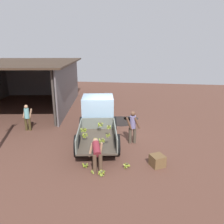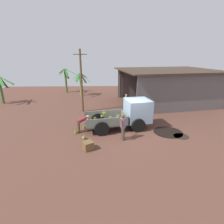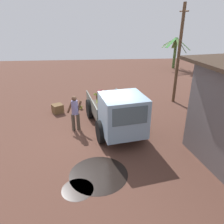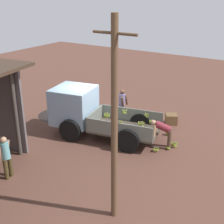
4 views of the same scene
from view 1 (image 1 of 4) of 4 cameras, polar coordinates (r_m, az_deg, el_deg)
name	(u,v)px [view 1 (image 1 of 4)]	position (r m, az deg, el deg)	size (l,w,h in m)	color
ground	(109,137)	(11.93, -0.74, -6.46)	(36.00, 36.00, 0.00)	brown
mud_patch_0	(131,118)	(14.88, 5.00, -1.66)	(1.00, 1.00, 0.01)	#2B221E
mud_patch_1	(120,121)	(14.32, 2.17, -2.37)	(1.99, 1.99, 0.01)	black
cargo_truck	(98,116)	(11.83, -3.71, -0.99)	(4.86, 2.63, 2.07)	#453B30
warehouse_shed	(26,73)	(18.78, -21.46, 9.40)	(11.00, 9.26, 3.58)	#5E5758
banana_palm_2	(23,81)	(24.46, -22.27, 7.59)	(2.27, 2.47, 2.30)	#6A8253
banana_palm_4	(53,77)	(24.91, -15.15, 8.90)	(2.45, 2.38, 2.80)	#566E3B
banana_palm_6	(43,77)	(24.51, -17.69, 8.65)	(2.08, 2.75, 2.89)	#597A3C
person_foreground_visitor	(133,126)	(10.89, 5.42, -3.62)	(0.40, 0.74, 1.67)	#463B30
person_worker_loading	(97,153)	(8.69, -4.02, -10.63)	(0.89, 0.72, 1.16)	#4F3929
person_bystander_near_shed	(27,116)	(13.44, -21.30, -1.06)	(0.34, 0.63, 1.53)	#3F331A
banana_bunch_on_ground_0	(94,171)	(8.77, -4.82, -15.14)	(0.20, 0.21, 0.16)	#443D2C
banana_bunch_on_ground_1	(127,165)	(9.06, 3.81, -13.69)	(0.28, 0.30, 0.23)	#4C4531
banana_bunch_on_ground_2	(102,173)	(8.60, -2.73, -15.54)	(0.27, 0.28, 0.23)	brown
banana_bunch_on_ground_3	(85,165)	(9.15, -6.98, -13.58)	(0.23, 0.26, 0.20)	#413A2A
wooden_crate_0	(157,161)	(9.33, 11.77, -12.33)	(0.53, 0.53, 0.47)	brown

